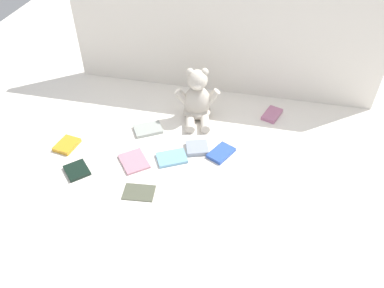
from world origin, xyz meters
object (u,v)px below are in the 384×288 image
(teddy_bear, at_px, (197,101))
(book_case_6, at_px, (197,148))
(book_case_1, at_px, (148,129))
(book_case_4, at_px, (221,153))
(book_case_8, at_px, (67,145))
(book_case_5, at_px, (77,170))
(book_case_7, at_px, (172,158))
(book_case_3, at_px, (139,192))
(book_case_0, at_px, (272,114))
(book_case_2, at_px, (134,161))

(teddy_bear, height_order, book_case_6, teddy_bear)
(book_case_1, height_order, book_case_4, book_case_4)
(book_case_8, bearing_deg, book_case_5, 138.73)
(book_case_7, relative_size, book_case_8, 1.18)
(book_case_3, xyz_separation_m, book_case_4, (0.27, 0.28, 0.00))
(book_case_6, bearing_deg, book_case_5, 99.40)
(book_case_0, distance_m, book_case_3, 0.76)
(book_case_2, relative_size, book_case_6, 1.38)
(teddy_bear, relative_size, book_case_3, 2.12)
(book_case_6, bearing_deg, book_case_2, 100.74)
(book_case_5, xyz_separation_m, book_case_7, (0.35, 0.15, -0.00))
(teddy_bear, relative_size, book_case_8, 2.46)
(book_case_2, height_order, book_case_8, book_case_8)
(book_case_4, distance_m, book_case_6, 0.11)
(book_case_1, distance_m, book_case_5, 0.37)
(book_case_0, distance_m, book_case_1, 0.59)
(book_case_3, xyz_separation_m, book_case_8, (-0.39, 0.18, 0.01))
(book_case_4, xyz_separation_m, book_case_5, (-0.55, -0.23, -0.00))
(book_case_3, distance_m, book_case_4, 0.39)
(book_case_0, xyz_separation_m, book_case_3, (-0.46, -0.60, -0.00))
(book_case_0, relative_size, book_case_6, 1.22)
(book_case_7, bearing_deg, book_case_8, 64.33)
(book_case_1, bearing_deg, book_case_2, 150.65)
(book_case_6, bearing_deg, book_case_8, 82.05)
(book_case_1, height_order, book_case_5, same)
(book_case_5, relative_size, book_case_7, 0.80)
(book_case_5, bearing_deg, book_case_0, 171.83)
(book_case_2, distance_m, book_case_5, 0.23)
(teddy_bear, relative_size, book_case_0, 2.24)
(book_case_0, distance_m, book_case_8, 0.94)
(book_case_0, bearing_deg, book_case_3, 71.35)
(book_case_2, bearing_deg, book_case_7, 160.70)
(teddy_bear, bearing_deg, book_case_6, -91.28)
(book_case_2, relative_size, book_case_8, 1.24)
(book_case_0, relative_size, book_case_1, 0.93)
(book_case_6, bearing_deg, book_case_7, 113.22)
(book_case_3, relative_size, book_case_4, 1.04)
(book_case_3, relative_size, book_case_8, 1.16)
(book_case_3, relative_size, book_case_7, 0.98)
(teddy_bear, xyz_separation_m, book_case_5, (-0.39, -0.46, -0.09))
(book_case_2, relative_size, book_case_5, 1.31)
(book_case_3, bearing_deg, book_case_2, 19.07)
(teddy_bear, bearing_deg, book_case_4, -70.06)
(book_case_3, distance_m, book_case_8, 0.43)
(book_case_0, distance_m, book_case_7, 0.55)
(book_case_4, xyz_separation_m, book_case_6, (-0.10, 0.01, 0.00))
(book_case_5, bearing_deg, book_case_3, 124.58)
(book_case_7, bearing_deg, book_case_3, 131.87)
(book_case_8, bearing_deg, book_case_0, -144.56)
(book_case_5, bearing_deg, book_case_1, -167.13)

